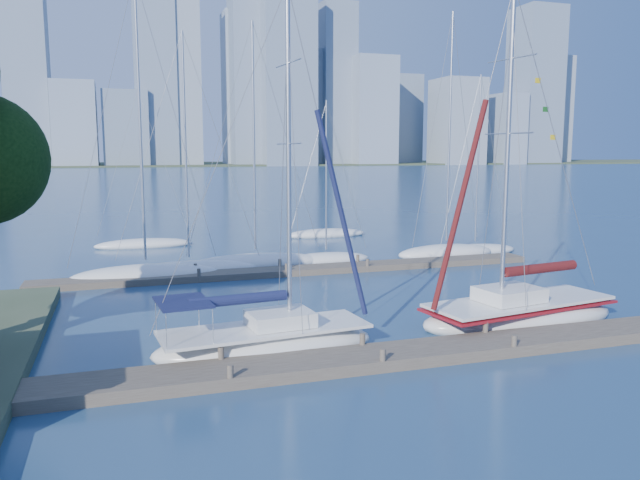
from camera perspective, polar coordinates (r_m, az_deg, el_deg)
name	(u,v)px	position (r m, az deg, el deg)	size (l,w,h in m)	color
ground	(372,364)	(21.74, 4.78, -11.20)	(700.00, 700.00, 0.00)	navy
near_dock	(372,358)	(21.67, 4.79, -10.70)	(26.00, 2.00, 0.40)	#473E34
far_dock	(300,270)	(36.97, -1.87, -2.79)	(30.00, 1.80, 0.36)	#473E34
far_shore	(135,165)	(339.08, -16.56, 6.59)	(800.00, 100.00, 1.50)	#38472D
sailboat_navy	(265,324)	(22.50, -5.03, -7.66)	(8.25, 3.41, 13.33)	silver
sailboat_maroon	(520,300)	(27.34, 17.79, -5.20)	(9.24, 4.26, 14.09)	silver
bg_boat_0	(146,274)	(36.54, -15.61, -2.99)	(8.60, 4.13, 16.90)	silver
bg_boat_1	(189,269)	(37.66, -11.87, -2.63)	(8.51, 2.98, 14.23)	silver
bg_boat_2	(256,262)	(39.17, -5.90, -2.03)	(8.94, 3.63, 15.24)	silver
bg_boat_3	(326,259)	(40.54, 0.57, -1.75)	(6.09, 2.66, 10.66)	silver
bg_boat_4	(446,252)	(43.70, 11.45, -1.05)	(7.51, 5.08, 16.60)	silver
bg_boat_5	(475,250)	(45.46, 13.98, -0.89)	(6.66, 3.25, 12.66)	silver
bg_boat_6	(144,244)	(48.91, -15.80, -0.35)	(7.41, 4.38, 11.89)	silver
bg_boat_7	(326,234)	(52.85, 0.55, 0.57)	(7.23, 3.94, 11.39)	silver
skyline	(187,91)	(312.06, -12.09, 13.15)	(502.91, 51.31, 110.30)	gray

